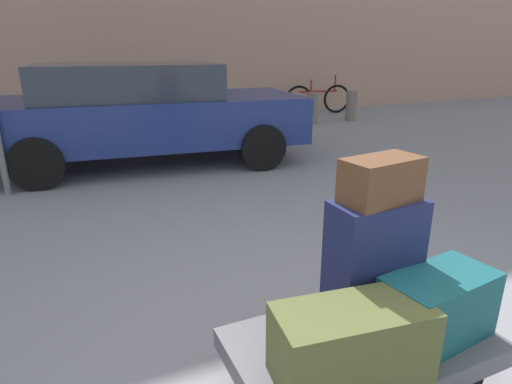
{
  "coord_description": "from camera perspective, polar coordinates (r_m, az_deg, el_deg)",
  "views": [
    {
      "loc": [
        -1.14,
        -1.32,
        1.63
      ],
      "look_at": [
        0.0,
        1.2,
        0.69
      ],
      "focal_mm": 30.03,
      "sensor_mm": 36.0,
      "label": 1
    }
  ],
  "objects": [
    {
      "name": "bollard_kerb_near",
      "position": [
        9.16,
        0.08,
        10.64
      ],
      "size": [
        0.25,
        0.25,
        0.68
      ],
      "primitive_type": "cylinder",
      "color": "#72665B",
      "rests_on": "ground_plane"
    },
    {
      "name": "luggage_cart",
      "position": [
        2.22,
        13.72,
        -19.83
      ],
      "size": [
        1.22,
        0.7,
        0.34
      ],
      "color": "#4C4C51",
      "rests_on": "ground_plane"
    },
    {
      "name": "bollard_kerb_mid",
      "position": [
        9.8,
        7.53,
        11.02
      ],
      "size": [
        0.25,
        0.25,
        0.68
      ],
      "primitive_type": "cylinder",
      "color": "#72665B",
      "rests_on": "ground_plane"
    },
    {
      "name": "duffel_bag_teal_front_right",
      "position": [
        2.2,
        23.03,
        -13.85
      ],
      "size": [
        0.56,
        0.34,
        0.32
      ],
      "primitive_type": "cube",
      "rotation": [
        0.0,
        0.0,
        0.11
      ],
      "color": "#144C51",
      "rests_on": "luggage_cart"
    },
    {
      "name": "parked_car",
      "position": [
        6.42,
        -14.55,
        10.36
      ],
      "size": [
        4.48,
        2.3,
        1.42
      ],
      "color": "navy",
      "rests_on": "ground_plane"
    },
    {
      "name": "duffel_bag_brown_topmost_pile",
      "position": [
        2.0,
        16.36,
        1.54
      ],
      "size": [
        0.39,
        0.24,
        0.2
      ],
      "primitive_type": "cube",
      "rotation": [
        0.0,
        0.0,
        0.13
      ],
      "color": "#51331E",
      "rests_on": "suitcase_navy_center"
    },
    {
      "name": "bollard_kerb_far",
      "position": [
        10.38,
        12.57,
        11.17
      ],
      "size": [
        0.25,
        0.25,
        0.68
      ],
      "primitive_type": "cylinder",
      "color": "#72665B",
      "rests_on": "ground_plane"
    },
    {
      "name": "bicycle_leaning",
      "position": [
        11.35,
        8.27,
        12.18
      ],
      "size": [
        1.74,
        0.38,
        0.96
      ],
      "color": "black",
      "rests_on": "ground_plane"
    },
    {
      "name": "duffel_bag_olive_rear_left",
      "position": [
        1.87,
        12.62,
        -18.98
      ],
      "size": [
        0.67,
        0.37,
        0.32
      ],
      "primitive_type": "cube",
      "rotation": [
        0.0,
        0.0,
        -0.13
      ],
      "color": "#4C5128",
      "rests_on": "luggage_cart"
    },
    {
      "name": "suitcase_navy_center",
      "position": [
        2.15,
        15.35,
        -9.04
      ],
      "size": [
        0.44,
        0.23,
        0.62
      ],
      "primitive_type": "cube",
      "rotation": [
        0.0,
        0.0,
        -0.0
      ],
      "color": "#191E47",
      "rests_on": "luggage_cart"
    }
  ]
}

